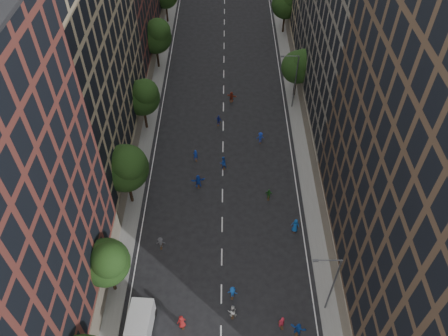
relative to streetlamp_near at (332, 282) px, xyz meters
name	(u,v)px	position (x,y,z in m)	size (l,w,h in m)	color
ground	(223,128)	(-10.37, 28.00, -5.17)	(240.00, 240.00, 0.00)	black
sidewalk_left	(148,96)	(-22.37, 35.50, -5.09)	(4.00, 105.00, 0.15)	slate
sidewalk_right	(299,97)	(1.63, 35.50, -5.09)	(4.00, 105.00, 0.15)	slate
bldg_left_b	(52,41)	(-29.37, 23.00, 11.83)	(14.00, 26.00, 34.00)	#958361
bldg_right_b	(374,8)	(8.63, 32.00, 11.33)	(14.00, 28.00, 33.00)	#5E584E
tree_left_1	(107,262)	(-21.39, 1.86, 0.38)	(4.80, 4.80, 8.21)	black
tree_left_2	(126,167)	(-21.36, 13.83, 1.19)	(5.60, 5.60, 9.45)	black
tree_left_3	(143,96)	(-21.38, 27.85, 0.65)	(5.00, 5.00, 8.58)	black
tree_left_4	(156,35)	(-21.37, 43.84, 0.93)	(5.40, 5.40, 9.08)	black
tree_right_a	(299,66)	(1.02, 35.85, 0.46)	(5.00, 5.00, 8.39)	black
tree_right_b	(287,3)	(1.02, 55.85, 0.79)	(5.20, 5.20, 8.83)	black
streetlamp_near	(332,282)	(0.00, 0.00, 0.00)	(2.64, 0.22, 9.06)	#595B60
streetlamp_far	(294,79)	(0.00, 33.00, 0.00)	(2.64, 0.22, 9.06)	#595B60
cargo_van	(140,327)	(-18.16, -2.71, -3.77)	(2.64, 5.11, 2.65)	#B9B9BB
skater_3	(233,292)	(-9.21, 1.25, -4.38)	(1.02, 0.59, 1.58)	blue
skater_5	(298,329)	(-2.91, -2.60, -4.33)	(1.56, 0.50, 1.69)	#1342A0
skater_6	(182,322)	(-14.21, -1.97, -4.23)	(0.91, 0.59, 1.87)	maroon
skater_7	(282,322)	(-4.44, -1.94, -4.28)	(0.65, 0.43, 1.78)	#A81C2D
skater_8	(232,311)	(-9.25, -0.84, -4.26)	(0.88, 0.69, 1.81)	silver
skater_9	(161,243)	(-17.27, 7.31, -4.39)	(1.01, 0.58, 1.56)	#46474C
skater_10	(269,194)	(-4.59, 14.58, -4.39)	(0.91, 0.38, 1.55)	#1D601D
skater_11	(198,181)	(-13.45, 16.53, -4.21)	(1.77, 0.56, 1.91)	#163CB5
skater_12	(295,226)	(-1.87, 9.64, -4.20)	(0.95, 0.62, 1.95)	#114491
skater_13	(195,155)	(-14.06, 21.37, -4.29)	(0.64, 0.42, 1.75)	#1536AB
skater_14	(223,163)	(-10.34, 19.89, -4.22)	(0.92, 0.72, 1.89)	#133B9E
skater_15	(260,138)	(-5.12, 24.98, -4.32)	(1.10, 0.63, 1.70)	#1430A6
skater_16	(219,120)	(-11.03, 28.78, -4.38)	(0.93, 0.39, 1.58)	navy
skater_17	(231,97)	(-9.12, 34.42, -4.33)	(1.56, 0.50, 1.68)	maroon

